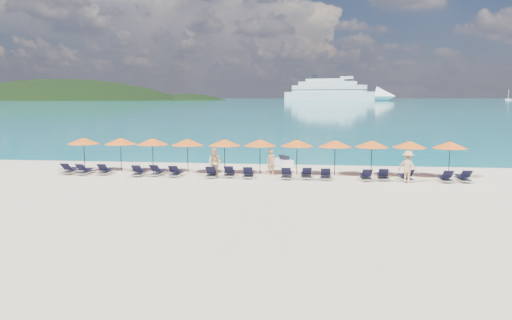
# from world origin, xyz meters

# --- Properties ---
(ground) EXTENTS (1400.00, 1400.00, 0.00)m
(ground) POSITION_xyz_m (0.00, 0.00, 0.00)
(ground) COLOR beige
(sea) EXTENTS (1600.00, 1300.00, 0.01)m
(sea) POSITION_xyz_m (0.00, 660.00, 0.01)
(sea) COLOR #1FA9B2
(sea) RESTS_ON ground
(headland_main) EXTENTS (374.00, 242.00, 126.50)m
(headland_main) POSITION_xyz_m (-300.00, 540.00, -38.00)
(headland_main) COLOR black
(headland_main) RESTS_ON ground
(headland_small) EXTENTS (162.00, 126.00, 85.50)m
(headland_small) POSITION_xyz_m (-150.00, 560.00, -35.00)
(headland_small) COLOR black
(headland_small) RESTS_ON ground
(cruise_ship) EXTENTS (122.27, 59.88, 34.21)m
(cruise_ship) POSITION_xyz_m (28.27, 533.67, 8.90)
(cruise_ship) COLOR white
(cruise_ship) RESTS_ON ground
(sailboat_near) EXTENTS (6.38, 2.13, 11.70)m
(sailboat_near) POSITION_xyz_m (218.46, 572.36, 1.20)
(sailboat_near) COLOR white
(sailboat_near) RESTS_ON ground
(jetski) EXTENTS (1.59, 2.18, 0.73)m
(jetski) POSITION_xyz_m (1.20, 9.21, 0.30)
(jetski) COLOR white
(jetski) RESTS_ON ground
(beachgoer_a) EXTENTS (0.71, 0.62, 1.65)m
(beachgoer_a) POSITION_xyz_m (0.71, 4.97, 0.82)
(beachgoer_a) COLOR tan
(beachgoer_a) RESTS_ON ground
(beachgoer_b) EXTENTS (0.98, 0.74, 1.79)m
(beachgoer_b) POSITION_xyz_m (-2.62, 3.72, 0.90)
(beachgoer_b) COLOR tan
(beachgoer_b) RESTS_ON ground
(beachgoer_c) EXTENTS (1.31, 1.08, 1.85)m
(beachgoer_c) POSITION_xyz_m (8.69, 3.20, 0.92)
(beachgoer_c) COLOR tan
(beachgoer_c) RESTS_ON ground
(umbrella_0) EXTENTS (2.10, 2.10, 2.28)m
(umbrella_0) POSITION_xyz_m (-11.61, 5.12, 2.02)
(umbrella_0) COLOR black
(umbrella_0) RESTS_ON ground
(umbrella_1) EXTENTS (2.10, 2.10, 2.28)m
(umbrella_1) POSITION_xyz_m (-9.14, 5.21, 2.02)
(umbrella_1) COLOR black
(umbrella_1) RESTS_ON ground
(umbrella_2) EXTENTS (2.10, 2.10, 2.28)m
(umbrella_2) POSITION_xyz_m (-6.98, 5.18, 2.02)
(umbrella_2) COLOR black
(umbrella_2) RESTS_ON ground
(umbrella_3) EXTENTS (2.10, 2.10, 2.28)m
(umbrella_3) POSITION_xyz_m (-4.64, 5.05, 2.02)
(umbrella_3) COLOR black
(umbrella_3) RESTS_ON ground
(umbrella_4) EXTENTS (2.10, 2.10, 2.28)m
(umbrella_4) POSITION_xyz_m (-2.26, 5.07, 2.02)
(umbrella_4) COLOR black
(umbrella_4) RESTS_ON ground
(umbrella_5) EXTENTS (2.10, 2.10, 2.28)m
(umbrella_5) POSITION_xyz_m (-0.02, 5.24, 2.02)
(umbrella_5) COLOR black
(umbrella_5) RESTS_ON ground
(umbrella_6) EXTENTS (2.10, 2.10, 2.28)m
(umbrella_6) POSITION_xyz_m (2.30, 5.29, 2.02)
(umbrella_6) COLOR black
(umbrella_6) RESTS_ON ground
(umbrella_7) EXTENTS (2.10, 2.10, 2.28)m
(umbrella_7) POSITION_xyz_m (4.65, 5.18, 2.02)
(umbrella_7) COLOR black
(umbrella_7) RESTS_ON ground
(umbrella_8) EXTENTS (2.10, 2.10, 2.28)m
(umbrella_8) POSITION_xyz_m (6.87, 5.23, 2.02)
(umbrella_8) COLOR black
(umbrella_8) RESTS_ON ground
(umbrella_9) EXTENTS (2.10, 2.10, 2.28)m
(umbrella_9) POSITION_xyz_m (9.10, 5.16, 2.02)
(umbrella_9) COLOR black
(umbrella_9) RESTS_ON ground
(umbrella_10) EXTENTS (2.10, 2.10, 2.28)m
(umbrella_10) POSITION_xyz_m (11.45, 5.18, 2.02)
(umbrella_10) COLOR black
(umbrella_10) RESTS_ON ground
(lounger_0) EXTENTS (0.65, 1.71, 0.66)m
(lounger_0) POSITION_xyz_m (-12.08, 4.07, 0.24)
(lounger_0) COLOR silver
(lounger_0) RESTS_ON ground
(lounger_1) EXTENTS (0.67, 1.72, 0.66)m
(lounger_1) POSITION_xyz_m (-11.00, 3.91, 0.24)
(lounger_1) COLOR silver
(lounger_1) RESTS_ON ground
(lounger_2) EXTENTS (0.75, 1.74, 0.66)m
(lounger_2) POSITION_xyz_m (-9.74, 4.10, 0.24)
(lounger_2) COLOR silver
(lounger_2) RESTS_ON ground
(lounger_3) EXTENTS (0.76, 1.75, 0.66)m
(lounger_3) POSITION_xyz_m (-7.43, 3.80, 0.24)
(lounger_3) COLOR silver
(lounger_3) RESTS_ON ground
(lounger_4) EXTENTS (0.74, 1.74, 0.66)m
(lounger_4) POSITION_xyz_m (-6.28, 4.05, 0.24)
(lounger_4) COLOR silver
(lounger_4) RESTS_ON ground
(lounger_5) EXTENTS (0.65, 1.71, 0.66)m
(lounger_5) POSITION_xyz_m (-5.09, 3.85, 0.24)
(lounger_5) COLOR silver
(lounger_5) RESTS_ON ground
(lounger_6) EXTENTS (0.72, 1.73, 0.66)m
(lounger_6) POSITION_xyz_m (-2.81, 3.80, 0.24)
(lounger_6) COLOR silver
(lounger_6) RESTS_ON ground
(lounger_7) EXTENTS (0.73, 1.74, 0.66)m
(lounger_7) POSITION_xyz_m (-1.75, 4.07, 0.24)
(lounger_7) COLOR silver
(lounger_7) RESTS_ON ground
(lounger_8) EXTENTS (0.75, 1.74, 0.66)m
(lounger_8) POSITION_xyz_m (-0.56, 3.83, 0.24)
(lounger_8) COLOR silver
(lounger_8) RESTS_ON ground
(lounger_9) EXTENTS (0.63, 1.70, 0.66)m
(lounger_9) POSITION_xyz_m (1.76, 3.82, 0.24)
(lounger_9) COLOR silver
(lounger_9) RESTS_ON ground
(lounger_10) EXTENTS (0.75, 1.74, 0.66)m
(lounger_10) POSITION_xyz_m (2.92, 4.00, 0.24)
(lounger_10) COLOR silver
(lounger_10) RESTS_ON ground
(lounger_11) EXTENTS (0.66, 1.71, 0.66)m
(lounger_11) POSITION_xyz_m (4.07, 3.83, 0.24)
(lounger_11) COLOR silver
(lounger_11) RESTS_ON ground
(lounger_12) EXTENTS (0.69, 1.73, 0.66)m
(lounger_12) POSITION_xyz_m (6.41, 3.77, 0.24)
(lounger_12) COLOR silver
(lounger_12) RESTS_ON ground
(lounger_13) EXTENTS (0.72, 1.74, 0.66)m
(lounger_13) POSITION_xyz_m (7.43, 4.05, 0.24)
(lounger_13) COLOR silver
(lounger_13) RESTS_ON ground
(lounger_14) EXTENTS (0.79, 1.75, 0.66)m
(lounger_14) POSITION_xyz_m (8.73, 3.91, 0.24)
(lounger_14) COLOR silver
(lounger_14) RESTS_ON ground
(lounger_15) EXTENTS (0.64, 1.71, 0.66)m
(lounger_15) POSITION_xyz_m (10.93, 3.79, 0.24)
(lounger_15) COLOR silver
(lounger_15) RESTS_ON ground
(lounger_16) EXTENTS (0.65, 1.71, 0.66)m
(lounger_16) POSITION_xyz_m (11.97, 3.99, 0.24)
(lounger_16) COLOR silver
(lounger_16) RESTS_ON ground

